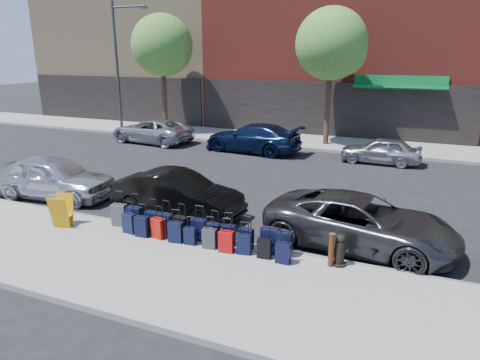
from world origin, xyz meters
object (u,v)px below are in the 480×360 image
at_px(car_near_1, 177,194).
at_px(car_near_2, 361,222).
at_px(suitcase_front_5, 199,230).
at_px(car_far_0, 152,131).
at_px(car_near_0, 53,177).
at_px(tree_left, 164,47).
at_px(car_far_1, 253,138).
at_px(tree_center, 334,46).
at_px(streetlight, 119,59).
at_px(fire_hydrant, 340,251).
at_px(display_rack, 62,211).
at_px(bollard, 331,249).
at_px(car_far_2, 381,150).

xyz_separation_m(car_near_1, car_near_2, (5.72, -0.12, -0.01)).
xyz_separation_m(suitcase_front_5, car_near_2, (4.03, 1.61, 0.25)).
distance_m(car_near_2, car_far_0, 16.47).
bearing_deg(car_near_1, car_near_0, 95.32).
relative_size(tree_left, car_far_1, 1.40).
distance_m(tree_center, suitcase_front_5, 15.13).
relative_size(streetlight, fire_hydrant, 10.31).
height_order(display_rack, car_near_0, car_near_0).
distance_m(bollard, car_far_1, 13.11).
distance_m(car_near_0, car_far_1, 10.54).
height_order(tree_left, fire_hydrant, tree_left).
distance_m(tree_left, suitcase_front_5, 18.09).
distance_m(car_near_2, car_far_1, 11.91).
bearing_deg(car_near_0, tree_center, -35.75).
bearing_deg(display_rack, car_near_0, 123.13).
bearing_deg(suitcase_front_5, car_far_0, 126.51).
bearing_deg(car_far_2, tree_center, -132.44).
xyz_separation_m(streetlight, car_far_2, (16.51, -2.20, -4.03)).
distance_m(suitcase_front_5, car_near_0, 6.90).
bearing_deg(fire_hydrant, tree_center, 94.03).
bearing_deg(car_near_2, suitcase_front_5, 118.84).
bearing_deg(car_near_1, tree_center, -7.13).
bearing_deg(car_far_2, bollard, 0.64).
xyz_separation_m(car_near_0, car_near_1, (5.03, 0.19, -0.05)).
xyz_separation_m(tree_center, car_far_2, (3.07, -2.90, -4.78)).
bearing_deg(car_near_2, bollard, 172.80).
bearing_deg(tree_left, suitcase_front_5, -55.22).
height_order(fire_hydrant, car_far_0, car_far_0).
bearing_deg(car_far_1, bollard, 35.18).
xyz_separation_m(fire_hydrant, bollard, (-0.18, -0.13, 0.07)).
bearing_deg(car_near_1, car_near_2, -88.05).
relative_size(car_near_2, car_far_1, 0.98).
bearing_deg(car_far_1, tree_center, 136.62).
bearing_deg(tree_center, car_near_1, -100.25).
bearing_deg(streetlight, car_far_0, -30.67).
xyz_separation_m(streetlight, car_near_2, (16.89, -11.98, -3.96)).
bearing_deg(tree_center, car_near_0, -119.78).
xyz_separation_m(tree_left, tree_center, (10.50, 0.00, 0.00)).
xyz_separation_m(tree_left, car_near_2, (13.95, -12.68, -4.71)).
xyz_separation_m(bollard, car_near_2, (0.43, 1.70, 0.12)).
bearing_deg(bollard, tree_center, 101.85).
bearing_deg(streetlight, tree_center, 2.98).
bearing_deg(car_far_0, fire_hydrant, 54.58).
height_order(suitcase_front_5, fire_hydrant, suitcase_front_5).
bearing_deg(car_far_1, display_rack, -0.37).
xyz_separation_m(bollard, car_far_1, (-6.44, 11.42, 0.17)).
bearing_deg(car_far_0, suitcase_front_5, 44.70).
bearing_deg(streetlight, car_near_1, -46.73).
bearing_deg(car_far_1, car_near_0, -15.84).
distance_m(streetlight, fire_hydrant, 21.85).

